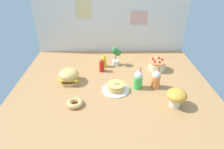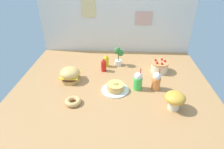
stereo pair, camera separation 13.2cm
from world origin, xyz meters
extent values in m
cube|color=#B27F4C|center=(0.00, 0.00, -0.01)|extent=(2.34, 2.17, 0.02)
cube|color=silver|center=(0.00, 1.08, 0.45)|extent=(2.34, 0.03, 0.91)
cube|color=beige|center=(-0.41, 1.06, 0.67)|extent=(0.21, 0.01, 0.25)
cube|color=#D8A599|center=(0.42, 1.06, 0.55)|extent=(0.25, 0.01, 0.20)
cylinder|color=#DBA859|center=(-0.53, 0.14, 0.02)|extent=(0.24, 0.24, 0.04)
cylinder|color=#59331E|center=(-0.53, 0.14, 0.06)|extent=(0.22, 0.22, 0.03)
cube|color=yellow|center=(-0.53, 0.14, 0.08)|extent=(0.23, 0.23, 0.01)
ellipsoid|color=#E5B260|center=(-0.53, 0.14, 0.11)|extent=(0.24, 0.24, 0.14)
cylinder|color=white|center=(0.03, -0.04, 0.01)|extent=(0.31, 0.31, 0.01)
cylinder|color=#E0AD5B|center=(0.03, -0.05, 0.03)|extent=(0.19, 0.19, 0.03)
cylinder|color=#E0AD5B|center=(0.03, -0.05, 0.05)|extent=(0.20, 0.20, 0.03)
cylinder|color=#E0AD5B|center=(0.03, -0.05, 0.08)|extent=(0.20, 0.20, 0.03)
cube|color=#F7E072|center=(0.03, -0.04, 0.10)|extent=(0.04, 0.04, 0.02)
cylinder|color=beige|center=(0.60, 0.43, 0.06)|extent=(0.22, 0.22, 0.12)
cylinder|color=#EA8C4C|center=(0.60, 0.43, 0.13)|extent=(0.23, 0.23, 0.02)
sphere|color=red|center=(0.67, 0.44, 0.15)|extent=(0.03, 0.03, 0.03)
sphere|color=red|center=(0.64, 0.49, 0.15)|extent=(0.03, 0.03, 0.03)
sphere|color=red|center=(0.55, 0.46, 0.15)|extent=(0.03, 0.03, 0.03)
sphere|color=red|center=(0.56, 0.38, 0.15)|extent=(0.03, 0.03, 0.03)
sphere|color=red|center=(0.61, 0.36, 0.15)|extent=(0.03, 0.03, 0.03)
cylinder|color=red|center=(-0.14, 0.40, 0.07)|extent=(0.07, 0.07, 0.14)
cone|color=red|center=(-0.14, 0.40, 0.16)|extent=(0.06, 0.06, 0.05)
cylinder|color=yellow|center=(-0.11, 0.54, 0.07)|extent=(0.07, 0.07, 0.14)
cone|color=yellow|center=(-0.11, 0.54, 0.16)|extent=(0.06, 0.06, 0.05)
cylinder|color=green|center=(0.29, 0.00, 0.07)|extent=(0.10, 0.10, 0.15)
sphere|color=white|center=(0.29, 0.00, 0.17)|extent=(0.09, 0.09, 0.09)
cylinder|color=red|center=(0.31, 0.00, 0.20)|extent=(0.01, 0.03, 0.15)
cylinder|color=orange|center=(0.50, 0.01, 0.07)|extent=(0.10, 0.10, 0.15)
sphere|color=white|center=(0.50, 0.01, 0.17)|extent=(0.09, 0.09, 0.09)
cylinder|color=red|center=(0.52, 0.01, 0.20)|extent=(0.01, 0.03, 0.15)
torus|color=tan|center=(-0.40, -0.30, 0.03)|extent=(0.17, 0.17, 0.05)
torus|color=#F2E5C6|center=(-0.40, -0.30, 0.03)|extent=(0.16, 0.16, 0.04)
cylinder|color=white|center=(0.05, 0.58, 0.04)|extent=(0.10, 0.10, 0.07)
cylinder|color=#4C7238|center=(0.05, 0.58, 0.14)|extent=(0.01, 0.01, 0.13)
ellipsoid|color=#38843D|center=(0.08, 0.58, 0.19)|extent=(0.08, 0.06, 0.10)
ellipsoid|color=#38843D|center=(0.04, 0.61, 0.21)|extent=(0.08, 0.06, 0.10)
ellipsoid|color=#38843D|center=(0.04, 0.55, 0.23)|extent=(0.08, 0.06, 0.10)
cylinder|color=beige|center=(0.63, -0.33, 0.05)|extent=(0.11, 0.11, 0.09)
ellipsoid|color=gold|center=(0.63, -0.33, 0.14)|extent=(0.20, 0.20, 0.11)
camera|label=1|loc=(-0.05, -1.84, 1.28)|focal=30.62mm
camera|label=2|loc=(0.08, -1.84, 1.28)|focal=30.62mm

